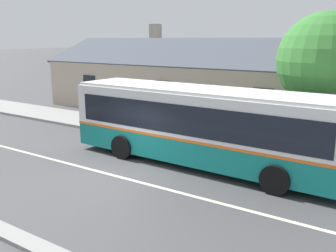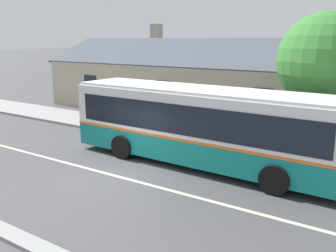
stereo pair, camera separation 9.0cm
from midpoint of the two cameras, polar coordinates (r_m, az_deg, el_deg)
The scene contains 7 objects.
ground_plane at distance 14.08m, azimuth -8.32°, elevation -7.41°, with size 300.00×300.00×0.00m, color #424244.
sidewalk_far at distance 18.70m, azimuth 4.06°, elevation -1.84°, with size 60.00×3.00×0.15m, color gray.
lane_divider_stripe at distance 14.07m, azimuth -8.32°, elevation -7.39°, with size 60.00×0.16×0.01m, color beige.
community_building at distance 25.07m, azimuth 11.05°, elevation 5.69°, with size 27.30×8.65×5.98m.
transit_bus at distance 14.69m, azimuth 5.32°, elevation 0.26°, with size 11.28×2.93×3.05m.
bench_by_building at distance 21.64m, azimuth -10.41°, elevation 1.38°, with size 1.62×0.51×0.94m.
street_tree_primary at distance 16.70m, azimuth 23.08°, elevation 8.67°, with size 3.99×3.99×6.03m.
Camera 2 is at (8.97, -9.67, 4.93)m, focal length 40.00 mm.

